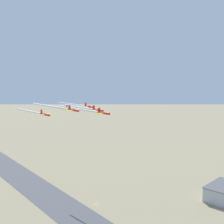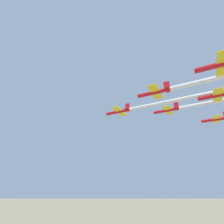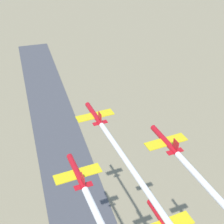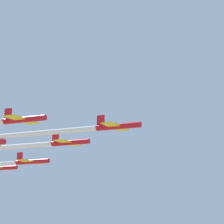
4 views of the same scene
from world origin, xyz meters
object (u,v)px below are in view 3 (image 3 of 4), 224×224
jet_2 (165,141)px  jet_1 (77,173)px  jet_0 (95,115)px  jet_4 (166,224)px

jet_2 → jet_1: bearing=-180.0°
jet_0 → jet_2: (-9.85, 19.20, 1.12)m
jet_1 → jet_4: size_ratio=1.00×
jet_0 → jet_2: size_ratio=1.00×
jet_2 → jet_4: (12.00, 17.94, -2.55)m
jet_2 → jet_0: bearing=120.5°
jet_1 → jet_4: jet_1 is taller
jet_0 → jet_1: 21.60m
jet_0 → jet_4: size_ratio=1.00×
jet_1 → jet_4: (-9.85, 19.20, -0.54)m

